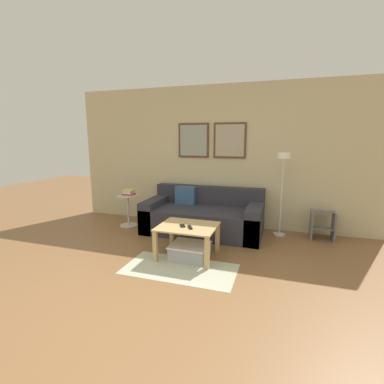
{
  "coord_description": "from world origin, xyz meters",
  "views": [
    {
      "loc": [
        1.15,
        -1.99,
        1.6
      ],
      "look_at": [
        -0.07,
        1.75,
        0.85
      ],
      "focal_mm": 26.0,
      "sensor_mm": 36.0,
      "label": 1
    }
  ],
  "objects_px": {
    "book_stack": "(129,192)",
    "cell_phone": "(182,226)",
    "remote_control": "(190,227)",
    "coffee_table": "(188,232)",
    "storage_bin": "(190,251)",
    "floor_lamp": "(283,177)",
    "side_table": "(128,207)",
    "step_stool": "(322,224)",
    "couch": "(203,217)"
  },
  "relations": [
    {
      "from": "storage_bin",
      "to": "floor_lamp",
      "type": "distance_m",
      "value": 1.89
    },
    {
      "from": "book_stack",
      "to": "cell_phone",
      "type": "distance_m",
      "value": 1.78
    },
    {
      "from": "cell_phone",
      "to": "remote_control",
      "type": "bearing_deg",
      "value": -46.12
    },
    {
      "from": "couch",
      "to": "remote_control",
      "type": "xyz_separation_m",
      "value": [
        0.14,
        -1.17,
        0.18
      ]
    },
    {
      "from": "remote_control",
      "to": "step_stool",
      "type": "bearing_deg",
      "value": 9.05
    },
    {
      "from": "coffee_table",
      "to": "book_stack",
      "type": "height_order",
      "value": "book_stack"
    },
    {
      "from": "storage_bin",
      "to": "book_stack",
      "type": "bearing_deg",
      "value": 145.87
    },
    {
      "from": "cell_phone",
      "to": "step_stool",
      "type": "distance_m",
      "value": 2.36
    },
    {
      "from": "coffee_table",
      "to": "remote_control",
      "type": "bearing_deg",
      "value": -52.98
    },
    {
      "from": "side_table",
      "to": "remote_control",
      "type": "relative_size",
      "value": 3.91
    },
    {
      "from": "coffee_table",
      "to": "couch",
      "type": "bearing_deg",
      "value": 94.37
    },
    {
      "from": "floor_lamp",
      "to": "coffee_table",
      "type": "bearing_deg",
      "value": -136.13
    },
    {
      "from": "floor_lamp",
      "to": "step_stool",
      "type": "height_order",
      "value": "floor_lamp"
    },
    {
      "from": "step_stool",
      "to": "remote_control",
      "type": "bearing_deg",
      "value": -141.81
    },
    {
      "from": "floor_lamp",
      "to": "side_table",
      "type": "xyz_separation_m",
      "value": [
        -2.69,
        -0.17,
        -0.67
      ]
    },
    {
      "from": "side_table",
      "to": "book_stack",
      "type": "xyz_separation_m",
      "value": [
        0.01,
        0.02,
        0.29
      ]
    },
    {
      "from": "storage_bin",
      "to": "book_stack",
      "type": "distance_m",
      "value": 1.94
    },
    {
      "from": "storage_bin",
      "to": "step_stool",
      "type": "xyz_separation_m",
      "value": [
        1.8,
        1.37,
        0.14
      ]
    },
    {
      "from": "coffee_table",
      "to": "book_stack",
      "type": "bearing_deg",
      "value": 146.23
    },
    {
      "from": "remote_control",
      "to": "cell_phone",
      "type": "bearing_deg",
      "value": 131.42
    },
    {
      "from": "couch",
      "to": "storage_bin",
      "type": "bearing_deg",
      "value": -83.41
    },
    {
      "from": "remote_control",
      "to": "step_stool",
      "type": "relative_size",
      "value": 0.33
    },
    {
      "from": "book_stack",
      "to": "floor_lamp",
      "type": "bearing_deg",
      "value": 3.07
    },
    {
      "from": "side_table",
      "to": "cell_phone",
      "type": "xyz_separation_m",
      "value": [
        1.44,
        -1.01,
        0.09
      ]
    },
    {
      "from": "side_table",
      "to": "step_stool",
      "type": "height_order",
      "value": "side_table"
    },
    {
      "from": "cell_phone",
      "to": "couch",
      "type": "bearing_deg",
      "value": 64.42
    },
    {
      "from": "floor_lamp",
      "to": "side_table",
      "type": "bearing_deg",
      "value": -176.44
    },
    {
      "from": "floor_lamp",
      "to": "remote_control",
      "type": "relative_size",
      "value": 9.34
    },
    {
      "from": "floor_lamp",
      "to": "book_stack",
      "type": "height_order",
      "value": "floor_lamp"
    },
    {
      "from": "book_stack",
      "to": "coffee_table",
      "type": "bearing_deg",
      "value": -33.77
    },
    {
      "from": "couch",
      "to": "floor_lamp",
      "type": "xyz_separation_m",
      "value": [
        1.27,
        0.06,
        0.75
      ]
    },
    {
      "from": "book_stack",
      "to": "step_stool",
      "type": "xyz_separation_m",
      "value": [
        3.34,
        0.32,
        -0.39
      ]
    },
    {
      "from": "floor_lamp",
      "to": "storage_bin",
      "type": "bearing_deg",
      "value": -133.83
    },
    {
      "from": "coffee_table",
      "to": "book_stack",
      "type": "relative_size",
      "value": 3.4
    },
    {
      "from": "cell_phone",
      "to": "step_stool",
      "type": "relative_size",
      "value": 0.31
    },
    {
      "from": "storage_bin",
      "to": "book_stack",
      "type": "xyz_separation_m",
      "value": [
        -1.54,
        1.05,
        0.54
      ]
    },
    {
      "from": "couch",
      "to": "cell_phone",
      "type": "distance_m",
      "value": 1.14
    },
    {
      "from": "coffee_table",
      "to": "storage_bin",
      "type": "height_order",
      "value": "coffee_table"
    },
    {
      "from": "remote_control",
      "to": "cell_phone",
      "type": "height_order",
      "value": "remote_control"
    },
    {
      "from": "couch",
      "to": "book_stack",
      "type": "relative_size",
      "value": 8.69
    },
    {
      "from": "cell_phone",
      "to": "floor_lamp",
      "type": "bearing_deg",
      "value": 16.69
    },
    {
      "from": "step_stool",
      "to": "book_stack",
      "type": "bearing_deg",
      "value": -174.46
    },
    {
      "from": "storage_bin",
      "to": "remote_control",
      "type": "distance_m",
      "value": 0.35
    },
    {
      "from": "storage_bin",
      "to": "floor_lamp",
      "type": "bearing_deg",
      "value": 46.17
    },
    {
      "from": "side_table",
      "to": "cell_phone",
      "type": "distance_m",
      "value": 1.77
    },
    {
      "from": "remote_control",
      "to": "cell_phone",
      "type": "xyz_separation_m",
      "value": [
        -0.12,
        0.04,
        -0.01
      ]
    },
    {
      "from": "couch",
      "to": "coffee_table",
      "type": "relative_size",
      "value": 2.56
    },
    {
      "from": "book_stack",
      "to": "remote_control",
      "type": "xyz_separation_m",
      "value": [
        1.56,
        -1.08,
        -0.19
      ]
    },
    {
      "from": "remote_control",
      "to": "cell_phone",
      "type": "relative_size",
      "value": 1.07
    },
    {
      "from": "storage_bin",
      "to": "couch",
      "type": "bearing_deg",
      "value": 96.59
    }
  ]
}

